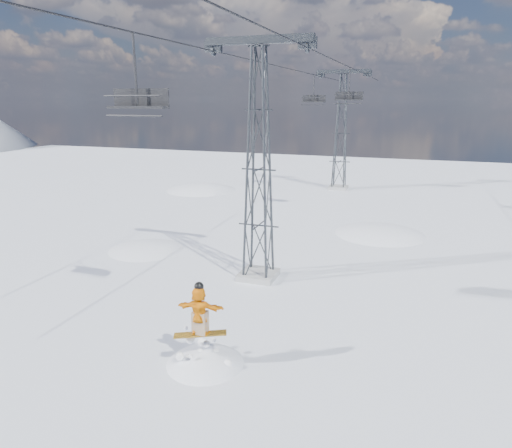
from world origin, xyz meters
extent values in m
plane|color=white|center=(0.00, 0.00, 0.00)|extent=(120.00, 120.00, 0.00)
sphere|color=white|center=(-7.00, 10.00, -7.65)|extent=(16.00, 16.00, 16.00)
sphere|color=white|center=(6.00, 18.00, -9.50)|extent=(20.00, 20.00, 20.00)
sphere|color=white|center=(-12.00, 28.00, -10.40)|extent=(22.00, 22.00, 22.00)
cube|color=#999999|center=(0.80, 8.00, 0.15)|extent=(1.80, 1.80, 0.30)
cube|color=#2F3337|center=(0.80, 8.00, 11.25)|extent=(5.00, 0.35, 0.35)
cube|color=#2F3337|center=(-1.40, 8.00, 11.05)|extent=(0.80, 0.25, 0.50)
cube|color=#2F3337|center=(3.00, 8.00, 11.05)|extent=(0.80, 0.25, 0.50)
cube|color=#999999|center=(0.80, 33.00, 0.15)|extent=(1.80, 1.80, 0.30)
cube|color=#2F3337|center=(0.80, 33.00, 11.25)|extent=(5.00, 0.35, 0.35)
cube|color=#2F3337|center=(-1.40, 33.00, 11.05)|extent=(0.80, 0.25, 0.50)
cube|color=#2F3337|center=(3.00, 33.00, 11.05)|extent=(0.80, 0.25, 0.50)
cylinder|color=black|center=(-1.40, 19.50, 10.85)|extent=(0.06, 51.00, 0.06)
cylinder|color=black|center=(3.00, 19.50, 10.85)|extent=(0.06, 51.00, 0.06)
sphere|color=white|center=(1.58, 0.05, -1.75)|extent=(4.40, 4.40, 4.40)
cube|color=orange|center=(1.58, -0.25, 1.27)|extent=(1.72, 0.96, 0.12)
imported|color=orange|center=(1.58, -0.25, 2.12)|extent=(1.60, 0.71, 1.67)
cube|color=#907459|center=(1.58, -0.25, 1.67)|extent=(0.51, 0.42, 0.77)
sphere|color=black|center=(1.58, -0.25, 2.94)|extent=(0.31, 0.31, 0.31)
cylinder|color=black|center=(-1.40, 1.54, 9.65)|extent=(0.09, 0.09, 2.40)
cube|color=black|center=(-1.40, 1.54, 8.45)|extent=(2.18, 0.49, 0.09)
cube|color=black|center=(-1.40, 1.78, 8.78)|extent=(2.18, 0.07, 0.60)
cylinder|color=black|center=(-1.40, 1.27, 8.18)|extent=(2.18, 0.07, 0.07)
cylinder|color=black|center=(-1.40, 1.21, 8.83)|extent=(2.18, 0.05, 0.05)
cylinder|color=black|center=(3.00, 21.34, 9.76)|extent=(0.08, 0.08, 2.18)
cube|color=black|center=(3.00, 21.34, 8.67)|extent=(1.98, 0.44, 0.08)
cube|color=black|center=(3.00, 21.56, 8.97)|extent=(1.98, 0.06, 0.54)
cylinder|color=black|center=(3.00, 21.09, 8.43)|extent=(1.98, 0.06, 0.06)
cylinder|color=black|center=(3.00, 21.04, 9.02)|extent=(1.98, 0.05, 0.05)
cylinder|color=black|center=(-1.40, 30.11, 9.67)|extent=(0.09, 0.09, 2.37)
cube|color=black|center=(-1.40, 30.11, 8.48)|extent=(2.15, 0.48, 0.09)
cube|color=black|center=(-1.40, 30.35, 8.81)|extent=(2.15, 0.06, 0.59)
cylinder|color=black|center=(-1.40, 29.84, 8.22)|extent=(2.15, 0.06, 0.06)
cylinder|color=black|center=(-1.40, 29.79, 8.86)|extent=(2.15, 0.05, 0.05)
camera|label=1|loc=(7.71, -12.40, 8.72)|focal=32.00mm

